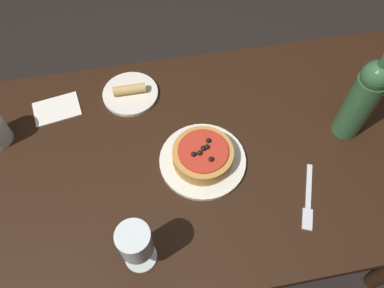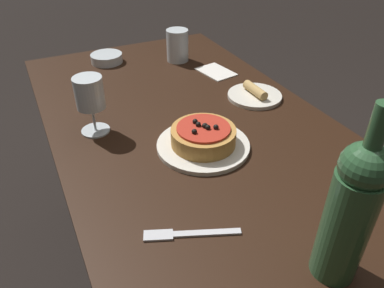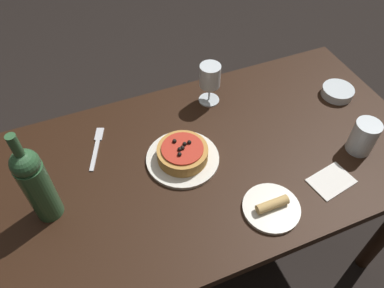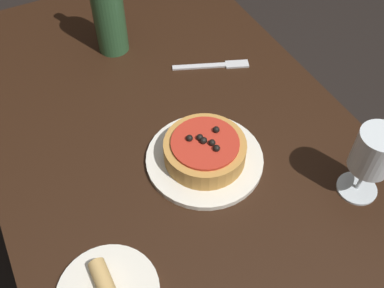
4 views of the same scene
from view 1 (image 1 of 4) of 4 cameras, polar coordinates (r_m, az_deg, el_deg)
ground_plane at (r=1.74m, az=-0.44°, el=-14.12°), size 14.00×14.00×0.00m
dining_table at (r=1.14m, az=-0.66°, el=-4.08°), size 1.57×0.77×0.74m
dinner_plate at (r=1.05m, az=1.63°, el=-2.51°), size 0.24×0.24×0.01m
pizza at (r=1.02m, az=1.67°, el=-1.68°), size 0.17×0.17×0.06m
wine_glass at (r=0.86m, az=-8.65°, el=-14.65°), size 0.08×0.08×0.16m
wine_bottle at (r=1.10m, az=24.58°, el=6.37°), size 0.08×0.08×0.34m
fork at (r=1.05m, az=17.28°, el=-8.21°), size 0.09×0.19×0.00m
side_plate at (r=1.20m, az=-9.38°, el=7.69°), size 0.17×0.17×0.04m
paper_napkin at (r=1.23m, az=-19.91°, el=5.03°), size 0.15×0.12×0.00m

